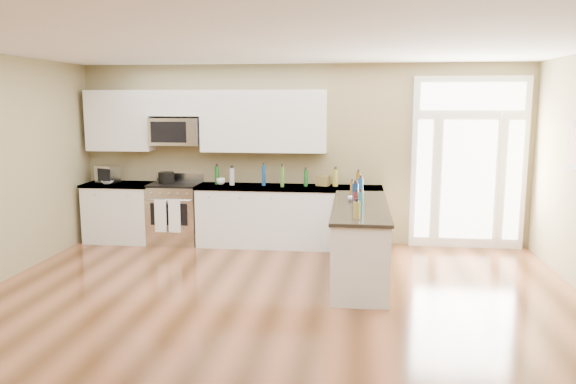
{
  "coord_description": "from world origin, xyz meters",
  "views": [
    {
      "loc": [
        0.86,
        -4.75,
        2.22
      ],
      "look_at": [
        0.04,
        2.0,
        1.12
      ],
      "focal_mm": 35.0,
      "sensor_mm": 36.0,
      "label": 1
    }
  ],
  "objects_px": {
    "kitchen_range": "(176,213)",
    "stockpot": "(166,177)",
    "toaster_oven": "(108,174)",
    "peninsula_cabinet": "(360,244)"
  },
  "relations": [
    {
      "from": "kitchen_range",
      "to": "stockpot",
      "type": "relative_size",
      "value": 4.32
    },
    {
      "from": "kitchen_range",
      "to": "toaster_oven",
      "type": "distance_m",
      "value": 1.27
    },
    {
      "from": "stockpot",
      "to": "peninsula_cabinet",
      "type": "bearing_deg",
      "value": -25.79
    },
    {
      "from": "stockpot",
      "to": "toaster_oven",
      "type": "xyz_separation_m",
      "value": [
        -0.99,
        0.04,
        0.03
      ]
    },
    {
      "from": "stockpot",
      "to": "toaster_oven",
      "type": "bearing_deg",
      "value": 177.5
    },
    {
      "from": "peninsula_cabinet",
      "to": "kitchen_range",
      "type": "xyz_separation_m",
      "value": [
        -2.89,
        1.45,
        0.04
      ]
    },
    {
      "from": "peninsula_cabinet",
      "to": "kitchen_range",
      "type": "bearing_deg",
      "value": 153.4
    },
    {
      "from": "toaster_oven",
      "to": "kitchen_range",
      "type": "bearing_deg",
      "value": 15.89
    },
    {
      "from": "kitchen_range",
      "to": "stockpot",
      "type": "distance_m",
      "value": 0.58
    },
    {
      "from": "kitchen_range",
      "to": "stockpot",
      "type": "height_order",
      "value": "stockpot"
    }
  ]
}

